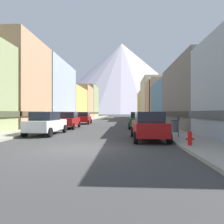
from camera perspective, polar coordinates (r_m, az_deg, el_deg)
ground_plane at (r=9.93m, az=-9.94°, el=-10.24°), size 400.00×400.00×0.00m
sidewalk_left at (r=45.35m, az=-7.44°, el=-2.19°), size 2.50×100.00×0.15m
sidewalk_right at (r=44.72m, az=8.51°, el=-2.22°), size 2.50×100.00×0.15m
storefront_left_1 at (r=26.67m, az=-27.66°, el=6.74°), size 8.11×8.19×10.16m
storefront_left_2 at (r=36.78m, az=-19.27°, el=4.89°), size 9.02×13.25×10.20m
storefront_left_3 at (r=49.02m, az=-12.31°, el=2.14°), size 7.29×12.90×7.57m
storefront_left_4 at (r=60.65m, az=-9.46°, el=2.54°), size 7.72×10.08×9.36m
storefront_left_5 at (r=72.38m, az=-7.84°, el=2.75°), size 8.92×12.86×10.97m
storefront_right_1 at (r=24.12m, az=27.13°, el=3.89°), size 9.19×11.56×7.09m
storefront_right_2 at (r=35.01m, az=18.06°, el=2.37°), size 7.53×11.88×6.74m
storefront_right_3 at (r=46.87m, az=14.82°, el=2.98°), size 8.38×11.12×8.81m
storefront_right_4 at (r=59.38m, az=12.54°, el=3.52°), size 8.68×13.99×11.31m
storefront_right_5 at (r=73.39m, az=10.45°, el=1.93°), size 7.87×13.40×8.95m
car_left_0 at (r=16.60m, az=-18.04°, el=-3.02°), size 2.15×4.44×1.78m
car_left_1 at (r=22.46m, az=-12.27°, el=-2.25°), size 2.22×4.47×1.78m
car_left_2 at (r=30.65m, az=-8.01°, el=-1.67°), size 2.26×4.49×1.78m
car_right_0 at (r=12.98m, az=10.25°, el=-3.84°), size 2.11×4.42×1.78m
car_right_1 at (r=22.30m, az=7.37°, el=-2.27°), size 2.20×4.46×1.78m
fire_hydrant_near at (r=10.59m, az=21.09°, el=-6.73°), size 0.40×0.22×0.70m
parking_meter_near at (r=13.69m, az=18.21°, el=-3.17°), size 0.14×0.10×1.33m
trash_bin_right at (r=17.17m, az=17.22°, el=-3.77°), size 0.59×0.59×0.98m
potted_plant_0 at (r=25.86m, az=-17.60°, el=-2.33°), size 0.71×0.71×1.04m
potted_plant_1 at (r=28.21m, az=13.08°, el=-2.37°), size 0.58×0.58×0.87m
potted_plant_2 at (r=27.48m, az=13.34°, el=-2.24°), size 0.66×0.66×0.96m
pedestrian_0 at (r=23.33m, az=-18.01°, el=-2.07°), size 0.36×0.36×1.71m
streetlamp_right at (r=25.15m, az=10.48°, el=5.02°), size 0.36×0.36×5.86m
mountain_backdrop at (r=273.27m, az=2.72°, el=9.42°), size 204.68×204.68×93.62m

